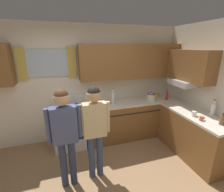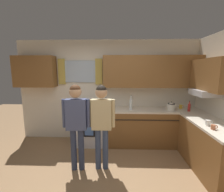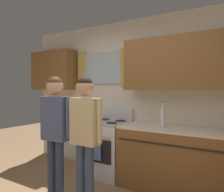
{
  "view_description": "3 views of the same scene",
  "coord_description": "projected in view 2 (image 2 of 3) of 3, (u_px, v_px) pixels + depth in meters",
  "views": [
    {
      "loc": [
        -0.41,
        -1.7,
        2.14
      ],
      "look_at": [
        0.35,
        0.71,
        1.34
      ],
      "focal_mm": 25.39,
      "sensor_mm": 36.0,
      "label": 1
    },
    {
      "loc": [
        0.29,
        -2.25,
        1.84
      ],
      "look_at": [
        0.18,
        0.65,
        1.37
      ],
      "focal_mm": 25.31,
      "sensor_mm": 36.0,
      "label": 2
    },
    {
      "loc": [
        1.72,
        -1.61,
        1.44
      ],
      "look_at": [
        0.26,
        0.67,
        1.35
      ],
      "focal_mm": 36.84,
      "sensor_mm": 36.0,
      "label": 3
    }
  ],
  "objects": [
    {
      "name": "cup_terracotta",
      "position": [
        213.0,
        127.0,
        2.53
      ],
      "size": [
        0.11,
        0.07,
        0.08
      ],
      "color": "#B76642",
      "rests_on": "kitchen_counter_run"
    },
    {
      "name": "bottle_tall_clear",
      "position": [
        131.0,
        104.0,
        3.77
      ],
      "size": [
        0.07,
        0.07,
        0.37
      ],
      "color": "silver",
      "rests_on": "kitchen_counter_run"
    },
    {
      "name": "adult_left",
      "position": [
        76.0,
        118.0,
        2.82
      ],
      "size": [
        0.5,
        0.22,
        1.6
      ],
      "color": "#2D3856",
      "rests_on": "ground"
    },
    {
      "name": "mug_ceramic_white",
      "position": [
        208.0,
        123.0,
        2.71
      ],
      "size": [
        0.13,
        0.08,
        0.09
      ],
      "color": "white",
      "rests_on": "kitchen_counter_run"
    },
    {
      "name": "adult_in_plaid",
      "position": [
        101.0,
        118.0,
        2.85
      ],
      "size": [
        0.49,
        0.21,
        1.58
      ],
      "color": "#38476B",
      "rests_on": "ground"
    },
    {
      "name": "bottle_sauce_red",
      "position": [
        189.0,
        107.0,
        3.65
      ],
      "size": [
        0.06,
        0.06,
        0.25
      ],
      "color": "red",
      "rests_on": "kitchen_counter_run"
    },
    {
      "name": "back_wall_unit",
      "position": [
        110.0,
        83.0,
        4.07
      ],
      "size": [
        4.6,
        0.42,
        2.6
      ],
      "color": "silver",
      "rests_on": "ground"
    },
    {
      "name": "stovetop_kettle",
      "position": [
        171.0,
        106.0,
        3.76
      ],
      "size": [
        0.27,
        0.2,
        0.21
      ],
      "color": "silver",
      "rests_on": "kitchen_counter_run"
    },
    {
      "name": "mug_mustard_yellow",
      "position": [
        181.0,
        107.0,
        3.92
      ],
      "size": [
        0.12,
        0.08,
        0.09
      ],
      "color": "gold",
      "rests_on": "kitchen_counter_run"
    },
    {
      "name": "kitchen_counter_run",
      "position": [
        170.0,
        133.0,
        3.52
      ],
      "size": [
        2.33,
        2.09,
        0.9
      ],
      "color": "brown",
      "rests_on": "ground"
    },
    {
      "name": "stove_oven",
      "position": [
        91.0,
        125.0,
        3.98
      ],
      "size": [
        0.64,
        0.67,
        1.1
      ],
      "color": "silver",
      "rests_on": "ground"
    },
    {
      "name": "ground_plane",
      "position": [
        99.0,
        187.0,
        2.52
      ],
      "size": [
        12.0,
        12.0,
        0.0
      ],
      "primitive_type": "plane",
      "color": "#93704C"
    }
  ]
}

